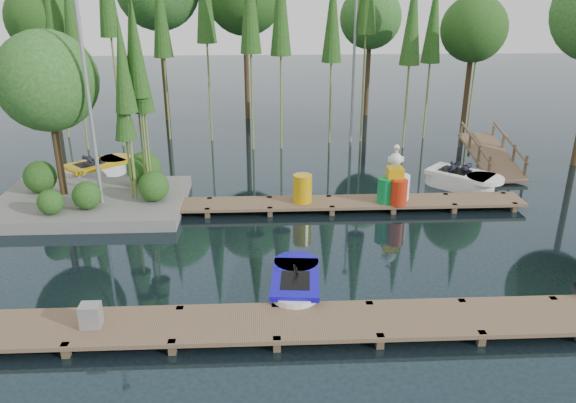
{
  "coord_description": "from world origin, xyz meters",
  "views": [
    {
      "loc": [
        -0.24,
        -14.83,
        7.14
      ],
      "look_at": [
        0.5,
        0.5,
        1.1
      ],
      "focal_mm": 35.0,
      "sensor_mm": 36.0,
      "label": 1
    }
  ],
  "objects_px": {
    "boat_yellow_far": "(96,169)",
    "drum_cluster": "(395,185)",
    "yellow_barrel": "(303,188)",
    "island": "(73,113)",
    "boat_blue": "(295,286)",
    "utility_cabinet": "(91,315)"
  },
  "relations": [
    {
      "from": "boat_yellow_far",
      "to": "drum_cluster",
      "type": "distance_m",
      "value": 11.57
    },
    {
      "from": "drum_cluster",
      "to": "island",
      "type": "bearing_deg",
      "value": 174.83
    },
    {
      "from": "boat_blue",
      "to": "boat_yellow_far",
      "type": "distance_m",
      "value": 11.75
    },
    {
      "from": "island",
      "to": "yellow_barrel",
      "type": "distance_m",
      "value": 7.8
    },
    {
      "from": "boat_blue",
      "to": "utility_cabinet",
      "type": "xyz_separation_m",
      "value": [
        -4.44,
        -1.58,
        0.32
      ]
    },
    {
      "from": "island",
      "to": "boat_yellow_far",
      "type": "xyz_separation_m",
      "value": [
        -0.42,
        3.04,
        -2.89
      ]
    },
    {
      "from": "boat_yellow_far",
      "to": "drum_cluster",
      "type": "xyz_separation_m",
      "value": [
        10.84,
        -3.98,
        0.58
      ]
    },
    {
      "from": "drum_cluster",
      "to": "yellow_barrel",
      "type": "bearing_deg",
      "value": 177.14
    },
    {
      "from": "island",
      "to": "yellow_barrel",
      "type": "xyz_separation_m",
      "value": [
        7.38,
        -0.79,
        -2.42
      ]
    },
    {
      "from": "boat_blue",
      "to": "utility_cabinet",
      "type": "distance_m",
      "value": 4.72
    },
    {
      "from": "utility_cabinet",
      "to": "yellow_barrel",
      "type": "height_order",
      "value": "yellow_barrel"
    },
    {
      "from": "island",
      "to": "utility_cabinet",
      "type": "xyz_separation_m",
      "value": [
        2.38,
        -7.79,
        -2.62
      ]
    },
    {
      "from": "utility_cabinet",
      "to": "boat_blue",
      "type": "bearing_deg",
      "value": 19.59
    },
    {
      "from": "drum_cluster",
      "to": "utility_cabinet",
      "type": "bearing_deg",
      "value": -139.59
    },
    {
      "from": "island",
      "to": "boat_yellow_far",
      "type": "height_order",
      "value": "island"
    },
    {
      "from": "boat_yellow_far",
      "to": "utility_cabinet",
      "type": "xyz_separation_m",
      "value": [
        2.8,
        -10.83,
        0.27
      ]
    },
    {
      "from": "yellow_barrel",
      "to": "drum_cluster",
      "type": "xyz_separation_m",
      "value": [
        3.05,
        -0.15,
        0.11
      ]
    },
    {
      "from": "island",
      "to": "utility_cabinet",
      "type": "height_order",
      "value": "island"
    },
    {
      "from": "boat_blue",
      "to": "drum_cluster",
      "type": "distance_m",
      "value": 6.42
    },
    {
      "from": "island",
      "to": "utility_cabinet",
      "type": "bearing_deg",
      "value": -73.02
    },
    {
      "from": "yellow_barrel",
      "to": "island",
      "type": "bearing_deg",
      "value": 173.88
    },
    {
      "from": "boat_blue",
      "to": "utility_cabinet",
      "type": "height_order",
      "value": "utility_cabinet"
    }
  ]
}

